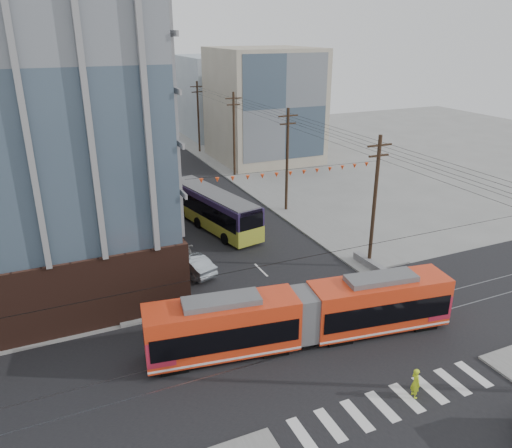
# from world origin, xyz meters

# --- Properties ---
(ground) EXTENTS (160.00, 160.00, 0.00)m
(ground) POSITION_xyz_m (0.00, 0.00, 0.00)
(ground) COLOR slate
(bg_bldg_nw_near) EXTENTS (18.00, 16.00, 18.00)m
(bg_bldg_nw_near) POSITION_xyz_m (-17.00, 52.00, 9.00)
(bg_bldg_nw_near) COLOR #8C99A5
(bg_bldg_nw_near) RESTS_ON ground
(bg_bldg_ne_near) EXTENTS (14.00, 14.00, 16.00)m
(bg_bldg_ne_near) POSITION_xyz_m (16.00, 48.00, 8.00)
(bg_bldg_ne_near) COLOR gray
(bg_bldg_ne_near) RESTS_ON ground
(bg_bldg_nw_far) EXTENTS (16.00, 18.00, 20.00)m
(bg_bldg_nw_far) POSITION_xyz_m (-14.00, 72.00, 10.00)
(bg_bldg_nw_far) COLOR gray
(bg_bldg_nw_far) RESTS_ON ground
(bg_bldg_ne_far) EXTENTS (16.00, 16.00, 14.00)m
(bg_bldg_ne_far) POSITION_xyz_m (18.00, 68.00, 7.00)
(bg_bldg_ne_far) COLOR #8C99A5
(bg_bldg_ne_far) RESTS_ON ground
(utility_pole_far) EXTENTS (0.30, 0.30, 11.00)m
(utility_pole_far) POSITION_xyz_m (8.50, 56.00, 5.50)
(utility_pole_far) COLOR black
(utility_pole_far) RESTS_ON ground
(streetcar) EXTENTS (19.65, 5.54, 3.75)m
(streetcar) POSITION_xyz_m (-1.74, 3.89, 1.88)
(streetcar) COLOR red
(streetcar) RESTS_ON ground
(city_bus) EXTENTS (5.49, 13.61, 3.77)m
(city_bus) POSITION_xyz_m (-0.32, 24.74, 1.88)
(city_bus) COLOR #271B41
(city_bus) RESTS_ON ground
(parked_car_silver) EXTENTS (3.26, 5.21, 1.62)m
(parked_car_silver) POSITION_xyz_m (-5.41, 15.86, 0.81)
(parked_car_silver) COLOR #A0ABB4
(parked_car_silver) RESTS_ON ground
(parked_car_white) EXTENTS (3.10, 5.54, 1.52)m
(parked_car_white) POSITION_xyz_m (-5.91, 20.29, 0.76)
(parked_car_white) COLOR #BABABA
(parked_car_white) RESTS_ON ground
(parked_car_grey) EXTENTS (2.59, 4.72, 1.25)m
(parked_car_grey) POSITION_xyz_m (-4.99, 25.12, 0.63)
(parked_car_grey) COLOR #4A4C51
(parked_car_grey) RESTS_ON ground
(pedestrian) EXTENTS (0.52, 0.70, 1.77)m
(pedestrian) POSITION_xyz_m (1.22, -3.05, 0.89)
(pedestrian) COLOR #BBD91E
(pedestrian) RESTS_ON ground
(jersey_barrier) EXTENTS (0.96, 3.77, 0.75)m
(jersey_barrier) POSITION_xyz_m (8.30, 10.65, 0.37)
(jersey_barrier) COLOR slate
(jersey_barrier) RESTS_ON ground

